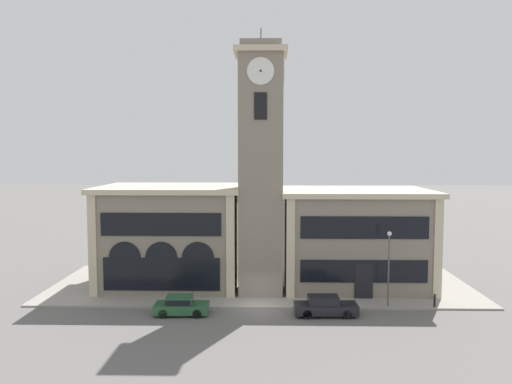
{
  "coord_description": "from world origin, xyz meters",
  "views": [
    {
      "loc": [
        0.53,
        -38.41,
        12.33
      ],
      "look_at": [
        -0.37,
        2.64,
        9.05
      ],
      "focal_mm": 35.0,
      "sensor_mm": 36.0,
      "label": 1
    }
  ],
  "objects": [
    {
      "name": "town_hall_right_wing",
      "position": [
        8.61,
        7.27,
        4.49
      ],
      "size": [
        13.6,
        10.0,
        8.94
      ],
      "color": "gray",
      "rests_on": "ground_plane"
    },
    {
      "name": "clock_tower",
      "position": [
        0.0,
        4.5,
        10.85
      ],
      "size": [
        4.43,
        4.43,
        22.75
      ],
      "color": "gray",
      "rests_on": "ground_plane"
    },
    {
      "name": "ground_plane",
      "position": [
        0.0,
        0.0,
        0.0
      ],
      "size": [
        300.0,
        300.0,
        0.0
      ],
      "primitive_type": "plane",
      "color": "#605E5B"
    },
    {
      "name": "bollard",
      "position": [
        13.79,
        0.4,
        0.67
      ],
      "size": [
        0.18,
        0.18,
        1.06
      ],
      "color": "black",
      "rests_on": "sidewalk_kerb"
    },
    {
      "name": "town_hall_left_wing",
      "position": [
        -8.32,
        7.26,
        4.64
      ],
      "size": [
        13.01,
        10.0,
        9.23
      ],
      "color": "gray",
      "rests_on": "ground_plane"
    },
    {
      "name": "sidewalk_kerb",
      "position": [
        0.0,
        6.97,
        0.07
      ],
      "size": [
        38.13,
        13.94,
        0.15
      ],
      "color": "gray",
      "rests_on": "ground_plane"
    },
    {
      "name": "parked_car_near",
      "position": [
        -6.01,
        -1.47,
        0.74
      ],
      "size": [
        4.15,
        1.95,
        1.42
      ],
      "rotation": [
        0.0,
        0.0,
        0.03
      ],
      "color": "#285633",
      "rests_on": "ground_plane"
    },
    {
      "name": "parked_car_mid",
      "position": [
        4.93,
        -1.47,
        0.78
      ],
      "size": [
        4.79,
        1.89,
        1.5
      ],
      "rotation": [
        0.0,
        0.0,
        0.03
      ],
      "color": "black",
      "rests_on": "ground_plane"
    },
    {
      "name": "street_lamp",
      "position": [
        10.14,
        0.49,
        4.06
      ],
      "size": [
        0.36,
        0.36,
        6.0
      ],
      "color": "#4C4C51",
      "rests_on": "sidewalk_kerb"
    }
  ]
}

